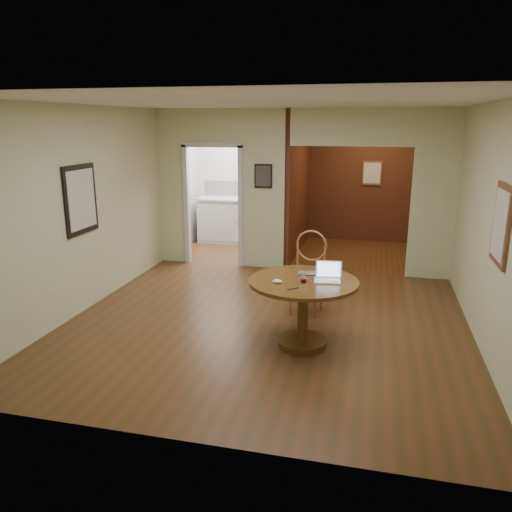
% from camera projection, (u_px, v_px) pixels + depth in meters
% --- Properties ---
extents(floor, '(5.00, 5.00, 0.00)m').
position_uv_depth(floor, '(266.00, 324.00, 6.32)').
color(floor, '#472E14').
rests_on(floor, ground).
extents(room_shell, '(5.20, 7.50, 5.00)m').
position_uv_depth(room_shell, '(278.00, 190.00, 9.00)').
color(room_shell, white).
rests_on(room_shell, ground).
extents(dining_table, '(1.23, 1.23, 0.77)m').
position_uv_depth(dining_table, '(303.00, 297.00, 5.62)').
color(dining_table, '#5A3416').
rests_on(dining_table, ground).
extents(chair, '(0.53, 0.53, 1.10)m').
position_uv_depth(chair, '(309.00, 267.00, 6.61)').
color(chair, olive).
rests_on(chair, ground).
extents(open_laptop, '(0.31, 0.28, 0.21)m').
position_uv_depth(open_laptop, '(328.00, 275.00, 5.56)').
color(open_laptop, white).
rests_on(open_laptop, dining_table).
extents(closed_laptop, '(0.38, 0.28, 0.03)m').
position_uv_depth(closed_laptop, '(313.00, 275.00, 5.71)').
color(closed_laptop, silver).
rests_on(closed_laptop, dining_table).
extents(mouse, '(0.11, 0.07, 0.04)m').
position_uv_depth(mouse, '(277.00, 281.00, 5.45)').
color(mouse, white).
rests_on(mouse, dining_table).
extents(wine_glass, '(0.09, 0.09, 0.10)m').
position_uv_depth(wine_glass, '(304.00, 278.00, 5.48)').
color(wine_glass, white).
rests_on(wine_glass, dining_table).
extents(pen, '(0.12, 0.11, 0.01)m').
position_uv_depth(pen, '(293.00, 289.00, 5.27)').
color(pen, navy).
rests_on(pen, dining_table).
extents(kitchen_cabinet, '(2.06, 0.60, 0.94)m').
position_uv_depth(kitchen_cabinet, '(246.00, 221.00, 10.45)').
color(kitchen_cabinet, silver).
rests_on(kitchen_cabinet, ground).
extents(grocery_bag, '(0.35, 0.33, 0.29)m').
position_uv_depth(grocery_bag, '(259.00, 192.00, 10.23)').
color(grocery_bag, beige).
rests_on(grocery_bag, kitchen_cabinet).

